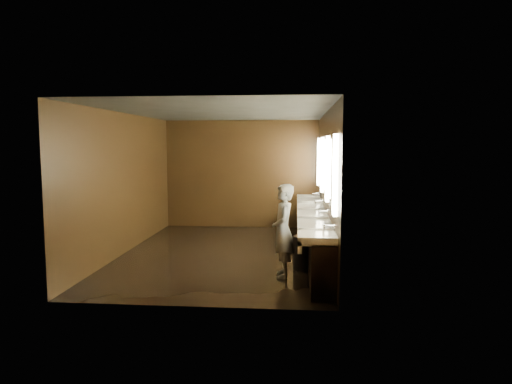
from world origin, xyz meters
TOP-DOWN VIEW (x-y plane):
  - floor at (0.00, 0.00)m, footprint 6.00×6.00m
  - ceiling at (0.00, 0.00)m, footprint 4.00×6.00m
  - wall_back at (0.00, 3.00)m, footprint 4.00×0.02m
  - wall_front at (0.00, -3.00)m, footprint 4.00×0.02m
  - wall_left at (-2.00, 0.00)m, footprint 0.02×6.00m
  - wall_right at (2.00, 0.00)m, footprint 0.02×6.00m
  - sink_counter at (1.79, 0.00)m, footprint 0.55×5.40m
  - mirror_band at (1.98, -0.00)m, footprint 0.06×5.03m
  - person at (1.22, -1.48)m, footprint 0.41×0.59m
  - trash_bin at (1.58, -1.05)m, footprint 0.48×0.48m

SIDE VIEW (x-z plane):
  - floor at x=0.00m, z-range 0.00..0.00m
  - trash_bin at x=1.58m, z-range 0.00..0.60m
  - sink_counter at x=1.79m, z-range -0.01..1.00m
  - person at x=1.22m, z-range 0.00..1.54m
  - wall_back at x=0.00m, z-range 0.00..2.80m
  - wall_front at x=0.00m, z-range 0.00..2.80m
  - wall_left at x=-2.00m, z-range 0.00..2.80m
  - wall_right at x=2.00m, z-range 0.00..2.80m
  - mirror_band at x=1.98m, z-range 1.17..2.32m
  - ceiling at x=0.00m, z-range 2.79..2.81m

